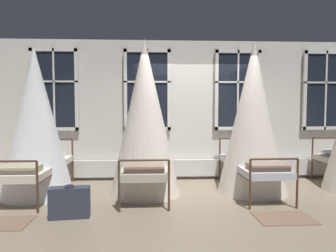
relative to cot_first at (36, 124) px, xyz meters
name	(u,v)px	position (x,y,z in m)	size (l,w,h in m)	color
ground	(200,192)	(2.94, 0.06, -1.28)	(21.33, 21.33, 0.00)	gray
back_wall_with_windows	(192,110)	(2.94, 1.20, 0.22)	(11.66, 0.10, 3.01)	silver
window_bank	(193,130)	(2.94, 1.08, -0.20)	(6.89, 0.10, 2.74)	black
cot_first	(36,124)	(0.00, 0.00, 0.00)	(1.27, 1.99, 2.65)	#4C3323
cot_second	(145,120)	(1.93, -0.01, 0.07)	(1.27, 1.99, 2.79)	#4C3323
cot_third	(253,120)	(3.91, 0.00, 0.06)	(1.27, 2.00, 2.77)	#4C3323
rug_first	(0,223)	(0.00, -1.38, -1.28)	(0.80, 0.56, 0.01)	brown
rug_third	(284,218)	(3.92, -1.38, -1.28)	(0.80, 0.56, 0.01)	brown
suitcase_dark	(70,202)	(0.89, -1.19, -1.06)	(0.58, 0.27, 0.47)	#2D3342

